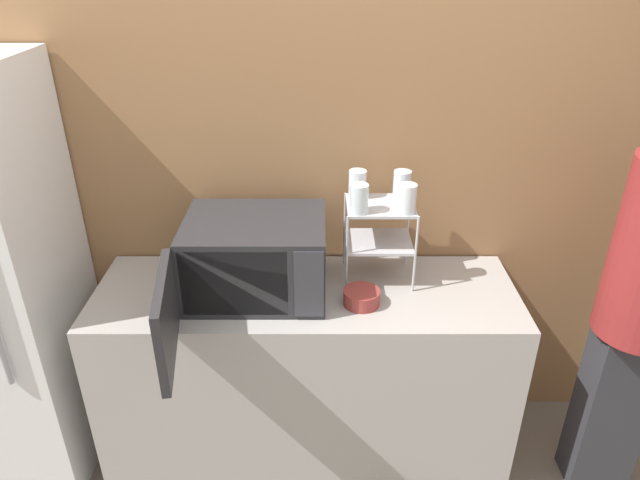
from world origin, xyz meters
TOP-DOWN VIEW (x-y plane):
  - wall_back at (0.00, 0.63)m, footprint 8.00×0.06m
  - counter at (0.00, 0.29)m, footprint 1.76×0.59m
  - microwave at (-0.21, 0.28)m, footprint 0.59×0.86m
  - dish_rack at (0.31, 0.41)m, footprint 0.29×0.24m
  - glass_front_left at (0.21, 0.33)m, footprint 0.07×0.07m
  - glass_back_right at (0.40, 0.48)m, footprint 0.07×0.07m
  - glass_front_right at (0.40, 0.33)m, footprint 0.07×0.07m
  - glass_back_left at (0.21, 0.48)m, footprint 0.07×0.07m
  - bowl at (0.23, 0.20)m, footprint 0.15×0.15m

SIDE VIEW (x-z plane):
  - counter at x=0.00m, z-range 0.00..0.90m
  - bowl at x=0.23m, z-range 0.90..0.96m
  - microwave at x=-0.21m, z-range 0.90..1.22m
  - dish_rack at x=0.31m, z-range 0.98..1.32m
  - wall_back at x=0.00m, z-range 0.00..2.60m
  - glass_front_left at x=0.21m, z-range 1.24..1.36m
  - glass_back_right at x=0.40m, z-range 1.24..1.36m
  - glass_front_right at x=0.40m, z-range 1.24..1.36m
  - glass_back_left at x=0.21m, z-range 1.24..1.36m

